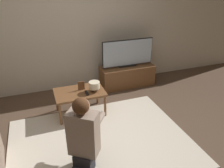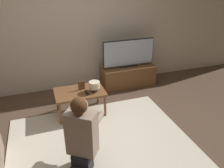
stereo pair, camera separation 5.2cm
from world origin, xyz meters
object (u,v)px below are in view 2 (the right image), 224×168
object	(u,v)px
coffee_table	(80,94)
person_kneeling	(81,138)
table_lamp	(94,86)
tv	(129,53)

from	to	relation	value
coffee_table	person_kneeling	bearing A→B (deg)	-100.30
person_kneeling	table_lamp	distance (m)	1.24
tv	table_lamp	bearing A→B (deg)	-139.30
tv	coffee_table	xyz separation A→B (m)	(-1.18, -0.73, -0.35)
coffee_table	table_lamp	world-z (taller)	table_lamp
person_kneeling	table_lamp	xyz separation A→B (m)	(0.46, 1.15, 0.04)
person_kneeling	coffee_table	bearing A→B (deg)	-64.70
coffee_table	person_kneeling	distance (m)	1.25
person_kneeling	table_lamp	size ratio (longest dim) A/B	5.50
tv	person_kneeling	bearing A→B (deg)	-125.55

